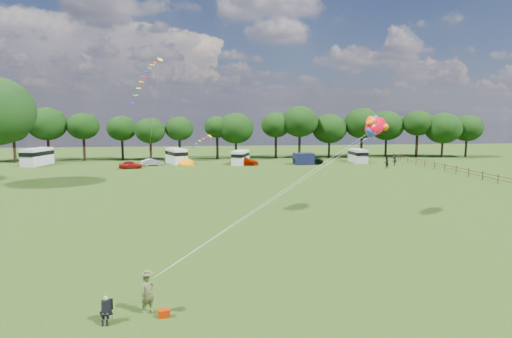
{
  "coord_description": "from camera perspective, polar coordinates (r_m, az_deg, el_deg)",
  "views": [
    {
      "loc": [
        -4.26,
        -27.79,
        8.61
      ],
      "look_at": [
        0.0,
        8.0,
        4.0
      ],
      "focal_mm": 30.0,
      "sensor_mm": 36.0,
      "label": 1
    }
  ],
  "objects": [
    {
      "name": "awning_navy",
      "position": [
        74.39,
        6.35,
        1.36
      ],
      "size": [
        3.39,
        2.85,
        1.98
      ],
      "primitive_type": "cube",
      "rotation": [
        0.0,
        0.0,
        0.09
      ],
      "color": "#121636",
      "rests_on": "ground"
    },
    {
      "name": "car_c",
      "position": [
        73.08,
        -1.56,
        1.07
      ],
      "size": [
        5.02,
        3.23,
        1.4
      ],
      "primitive_type": "imported",
      "rotation": [
        0.0,
        0.0,
        1.27
      ],
      "color": "#B92000",
      "rests_on": "ground"
    },
    {
      "name": "campervan_c",
      "position": [
        74.18,
        -2.09,
        1.61
      ],
      "size": [
        3.59,
        5.26,
        2.38
      ],
      "rotation": [
        0.0,
        0.0,
        1.23
      ],
      "color": "white",
      "rests_on": "ground"
    },
    {
      "name": "tent_orange",
      "position": [
        73.5,
        -9.22,
        0.48
      ],
      "size": [
        2.83,
        3.1,
        2.21
      ],
      "color": "orange",
      "rests_on": "ground"
    },
    {
      "name": "walker_b",
      "position": [
        75.97,
        17.98,
        1.03
      ],
      "size": [
        1.13,
        0.81,
        1.59
      ],
      "primitive_type": "imported",
      "rotation": [
        0.0,
        0.0,
        3.51
      ],
      "color": "black",
      "rests_on": "ground"
    },
    {
      "name": "campervan_d",
      "position": [
        79.19,
        13.42,
        1.79
      ],
      "size": [
        2.09,
        4.91,
        2.41
      ],
      "rotation": [
        0.0,
        0.0,
        1.57
      ],
      "color": "silver",
      "rests_on": "ground"
    },
    {
      "name": "car_b",
      "position": [
        74.17,
        -13.68,
        0.88
      ],
      "size": [
        3.61,
        2.45,
        1.2
      ],
      "primitive_type": "imported",
      "rotation": [
        0.0,
        0.0,
        1.96
      ],
      "color": "gray",
      "rests_on": "ground"
    },
    {
      "name": "car_a",
      "position": [
        71.24,
        -16.37,
        0.55
      ],
      "size": [
        3.84,
        1.84,
        1.24
      ],
      "primitive_type": "imported",
      "rotation": [
        0.0,
        0.0,
        1.68
      ],
      "color": "#A91412",
      "rests_on": "ground"
    },
    {
      "name": "campervan_a",
      "position": [
        81.76,
        -27.15,
        1.54
      ],
      "size": [
        3.91,
        6.37,
        2.91
      ],
      "rotation": [
        0.0,
        0.0,
        1.32
      ],
      "color": "silver",
      "rests_on": "ground"
    },
    {
      "name": "streamer_kite_a",
      "position": [
        53.78,
        -14.08,
        12.33
      ],
      "size": [
        3.39,
        5.59,
        5.77
      ],
      "rotation": [
        0.0,
        0.0,
        0.66
      ],
      "color": "yellow",
      "rests_on": "ground"
    },
    {
      "name": "kite_flyer",
      "position": [
        19.91,
        -14.25,
        -15.81
      ],
      "size": [
        0.76,
        0.71,
        1.75
      ],
      "primitive_type": "imported",
      "rotation": [
        0.0,
        0.0,
        0.61
      ],
      "color": "brown",
      "rests_on": "ground"
    },
    {
      "name": "kite_bag",
      "position": [
        19.67,
        -12.16,
        -18.3
      ],
      "size": [
        0.52,
        0.4,
        0.34
      ],
      "primitive_type": "cube",
      "rotation": [
        0.0,
        0.0,
        0.19
      ],
      "color": "#B22100",
      "rests_on": "ground"
    },
    {
      "name": "tree_line",
      "position": [
        83.37,
        -0.2,
        5.74
      ],
      "size": [
        102.98,
        10.98,
        10.27
      ],
      "color": "black",
      "rests_on": "ground"
    },
    {
      "name": "campervan_b",
      "position": [
        76.4,
        -10.57,
        1.78
      ],
      "size": [
        4.25,
        5.93,
        2.67
      ],
      "rotation": [
        0.0,
        0.0,
        1.97
      ],
      "color": "silver",
      "rests_on": "ground"
    },
    {
      "name": "ground_plane",
      "position": [
        29.41,
        1.87,
        -9.74
      ],
      "size": [
        180.0,
        180.0,
        0.0
      ],
      "primitive_type": "plane",
      "color": "black",
      "rests_on": "ground"
    },
    {
      "name": "camp_chair",
      "position": [
        19.68,
        -19.34,
        -16.89
      ],
      "size": [
        0.6,
        0.61,
        1.15
      ],
      "rotation": [
        0.0,
        0.0,
        0.38
      ],
      "color": "#99999E",
      "rests_on": "ground"
    },
    {
      "name": "fence",
      "position": [
        72.51,
        23.27,
        0.43
      ],
      "size": [
        0.12,
        33.12,
        1.2
      ],
      "color": "#472D19",
      "rests_on": "ground"
    },
    {
      "name": "walker_a",
      "position": [
        71.81,
        16.96,
        0.85
      ],
      "size": [
        1.06,
        0.83,
        1.91
      ],
      "primitive_type": "imported",
      "rotation": [
        0.0,
        0.0,
        3.45
      ],
      "color": "black",
      "rests_on": "ground"
    },
    {
      "name": "tent_greyblue",
      "position": [
        75.5,
        6.39,
        0.71
      ],
      "size": [
        3.65,
        4.0,
        2.71
      ],
      "color": "slate",
      "rests_on": "ground"
    },
    {
      "name": "car_d",
      "position": [
        75.29,
        6.97,
        1.25
      ],
      "size": [
        5.72,
        2.94,
        1.51
      ],
      "primitive_type": "imported",
      "rotation": [
        0.0,
        0.0,
        1.49
      ],
      "color": "black",
      "rests_on": "ground"
    },
    {
      "name": "streamer_kite_b",
      "position": [
        50.57,
        -7.86,
        3.03
      ],
      "size": [
        4.18,
        4.65,
        3.77
      ],
      "rotation": [
        0.0,
        0.0,
        1.0
      ],
      "color": "gold",
      "rests_on": "ground"
    },
    {
      "name": "fish_kite",
      "position": [
        37.36,
        15.5,
        5.52
      ],
      "size": [
        3.58,
        3.75,
        2.2
      ],
      "rotation": [
        0.0,
        -0.21,
        0.83
      ],
      "color": "#F1031D",
      "rests_on": "ground"
    }
  ]
}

